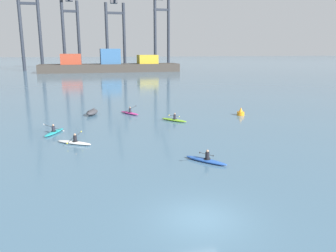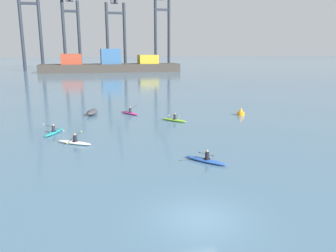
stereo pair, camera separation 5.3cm
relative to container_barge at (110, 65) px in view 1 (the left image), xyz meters
The scene contains 13 objects.
ground_plane 113.28m from the container_barge, 92.19° to the right, with size 800.00×800.00×0.00m, color #476B84.
container_barge is the anchor object (origin of this frame).
gantry_crane_west 35.40m from the container_barge, 156.06° to the left, with size 7.88×16.91×40.08m.
gantry_crane_west_mid 25.32m from the container_barge, 133.09° to the left, with size 6.98×18.78×34.91m.
gantry_crane_east_mid 21.07m from the container_barge, 75.20° to the left, with size 8.20×15.86×35.91m.
gantry_crane_east 32.25m from the container_barge, 32.66° to the left, with size 7.00×19.13×37.67m.
capsized_dinghy 85.44m from the container_barge, 95.87° to the right, with size 2.02×2.82×0.76m.
channel_buoy 90.08m from the container_barge, 84.11° to the right, with size 0.90×0.90×1.00m.
kayak_blue 105.37m from the container_barge, 90.63° to the right, with size 2.62×3.01×1.07m.
kayak_magenta 85.55m from the container_barge, 92.74° to the right, with size 2.24×3.23×1.01m.
kayak_teal 94.64m from the container_barge, 97.63° to the right, with size 2.03×3.33×0.97m.
kayak_white 98.68m from the container_barge, 96.14° to the right, with size 3.13×2.44×0.96m.
kayak_lime 90.95m from the container_barge, 89.82° to the right, with size 2.65×2.98×0.95m.
Camera 1 is at (-5.07, -13.83, 7.94)m, focal length 35.67 mm.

